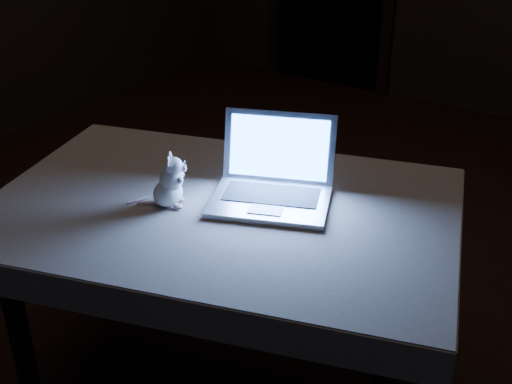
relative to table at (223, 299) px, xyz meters
The scene contains 5 objects.
floor 0.72m from the table, 111.58° to the left, with size 5.00×5.00×0.00m, color black.
table is the anchor object (origin of this frame).
tablecloth 0.31m from the table, behind, with size 1.37×0.92×0.10m, color #B8A796, non-canonical shape.
laptop 0.49m from the table, 33.42° to the left, with size 0.34×0.30×0.23m, color #B0AFB4, non-canonical shape.
plush_mouse 0.45m from the table, 143.26° to the right, with size 0.12×0.12×0.16m, color white, non-canonical shape.
Camera 1 is at (1.27, -1.90, 1.60)m, focal length 45.00 mm.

